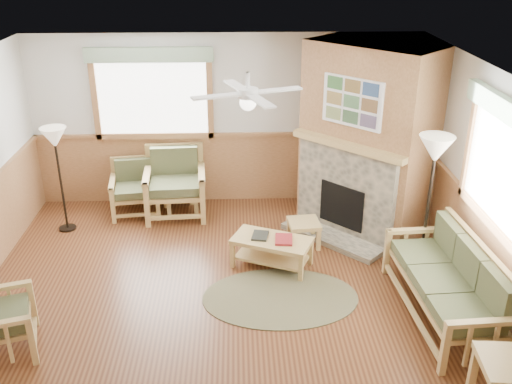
{
  "coord_description": "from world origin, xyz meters",
  "views": [
    {
      "loc": [
        0.17,
        -5.62,
        4.0
      ],
      "look_at": [
        0.4,
        0.7,
        1.15
      ],
      "focal_mm": 40.0,
      "sensor_mm": 36.0,
      "label": 1
    }
  ],
  "objects_px": {
    "armchair_back_left": "(135,188)",
    "sofa": "(445,282)",
    "end_table_chairs": "(180,195)",
    "floor_lamp_right": "(428,206)",
    "footstool": "(304,233)",
    "floor_lamp_left": "(61,180)",
    "armchair_back_right": "(175,184)",
    "coffee_table": "(272,252)"
  },
  "relations": [
    {
      "from": "armchair_back_left",
      "to": "sofa",
      "type": "bearing_deg",
      "value": -43.35
    },
    {
      "from": "end_table_chairs",
      "to": "floor_lamp_right",
      "type": "xyz_separation_m",
      "value": [
        3.28,
        -1.84,
        0.64
      ]
    },
    {
      "from": "footstool",
      "to": "floor_lamp_left",
      "type": "relative_size",
      "value": 0.27
    },
    {
      "from": "armchair_back_right",
      "to": "coffee_table",
      "type": "distance_m",
      "value": 2.16
    },
    {
      "from": "coffee_table",
      "to": "armchair_back_right",
      "type": "bearing_deg",
      "value": 154.26
    },
    {
      "from": "sofa",
      "to": "end_table_chairs",
      "type": "xyz_separation_m",
      "value": [
        -3.22,
        2.83,
        -0.17
      ]
    },
    {
      "from": "armchair_back_right",
      "to": "sofa",
      "type": "bearing_deg",
      "value": -44.05
    },
    {
      "from": "footstool",
      "to": "floor_lamp_right",
      "type": "distance_m",
      "value": 1.78
    },
    {
      "from": "sofa",
      "to": "floor_lamp_left",
      "type": "distance_m",
      "value": 5.38
    },
    {
      "from": "coffee_table",
      "to": "floor_lamp_left",
      "type": "distance_m",
      "value": 3.25
    },
    {
      "from": "armchair_back_right",
      "to": "armchair_back_left",
      "type": "bearing_deg",
      "value": 170.33
    },
    {
      "from": "sofa",
      "to": "floor_lamp_left",
      "type": "xyz_separation_m",
      "value": [
        -4.86,
        2.29,
        0.34
      ]
    },
    {
      "from": "end_table_chairs",
      "to": "floor_lamp_right",
      "type": "bearing_deg",
      "value": -29.38
    },
    {
      "from": "sofa",
      "to": "coffee_table",
      "type": "relative_size",
      "value": 1.93
    },
    {
      "from": "armchair_back_right",
      "to": "floor_lamp_right",
      "type": "distance_m",
      "value": 3.81
    },
    {
      "from": "coffee_table",
      "to": "footstool",
      "type": "bearing_deg",
      "value": 71.82
    },
    {
      "from": "end_table_chairs",
      "to": "floor_lamp_right",
      "type": "distance_m",
      "value": 3.81
    },
    {
      "from": "armchair_back_left",
      "to": "floor_lamp_right",
      "type": "bearing_deg",
      "value": -32.39
    },
    {
      "from": "coffee_table",
      "to": "footstool",
      "type": "xyz_separation_m",
      "value": [
        0.48,
        0.54,
        -0.02
      ]
    },
    {
      "from": "sofa",
      "to": "end_table_chairs",
      "type": "bearing_deg",
      "value": -134.48
    },
    {
      "from": "floor_lamp_left",
      "to": "floor_lamp_right",
      "type": "bearing_deg",
      "value": -14.88
    },
    {
      "from": "end_table_chairs",
      "to": "floor_lamp_left",
      "type": "relative_size",
      "value": 0.35
    },
    {
      "from": "floor_lamp_left",
      "to": "floor_lamp_right",
      "type": "height_order",
      "value": "floor_lamp_right"
    },
    {
      "from": "armchair_back_right",
      "to": "floor_lamp_right",
      "type": "bearing_deg",
      "value": -32.0
    },
    {
      "from": "floor_lamp_left",
      "to": "armchair_back_right",
      "type": "bearing_deg",
      "value": 16.71
    },
    {
      "from": "floor_lamp_left",
      "to": "floor_lamp_right",
      "type": "distance_m",
      "value": 5.09
    },
    {
      "from": "armchair_back_left",
      "to": "armchair_back_right",
      "type": "distance_m",
      "value": 0.64
    },
    {
      "from": "armchair_back_right",
      "to": "footstool",
      "type": "xyz_separation_m",
      "value": [
        1.88,
        -1.08,
        -0.32
      ]
    },
    {
      "from": "coffee_table",
      "to": "floor_lamp_left",
      "type": "xyz_separation_m",
      "value": [
        -2.98,
        1.15,
        0.59
      ]
    },
    {
      "from": "footstool",
      "to": "floor_lamp_left",
      "type": "bearing_deg",
      "value": 170.08
    },
    {
      "from": "sofa",
      "to": "footstool",
      "type": "height_order",
      "value": "sofa"
    },
    {
      "from": "armchair_back_left",
      "to": "end_table_chairs",
      "type": "distance_m",
      "value": 0.7
    },
    {
      "from": "coffee_table",
      "to": "floor_lamp_left",
      "type": "bearing_deg",
      "value": -177.63
    },
    {
      "from": "armchair_back_left",
      "to": "coffee_table",
      "type": "relative_size",
      "value": 0.81
    },
    {
      "from": "armchair_back_right",
      "to": "end_table_chairs",
      "type": "relative_size",
      "value": 1.81
    },
    {
      "from": "footstool",
      "to": "floor_lamp_right",
      "type": "bearing_deg",
      "value": -25.73
    },
    {
      "from": "sofa",
      "to": "armchair_back_left",
      "type": "distance_m",
      "value": 4.83
    },
    {
      "from": "end_table_chairs",
      "to": "sofa",
      "type": "bearing_deg",
      "value": -41.31
    },
    {
      "from": "armchair_back_left",
      "to": "coffee_table",
      "type": "bearing_deg",
      "value": -47.16
    },
    {
      "from": "end_table_chairs",
      "to": "armchair_back_left",
      "type": "bearing_deg",
      "value": 180.0
    },
    {
      "from": "armchair_back_left",
      "to": "floor_lamp_right",
      "type": "relative_size",
      "value": 0.44
    },
    {
      "from": "floor_lamp_left",
      "to": "sofa",
      "type": "bearing_deg",
      "value": -25.25
    }
  ]
}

